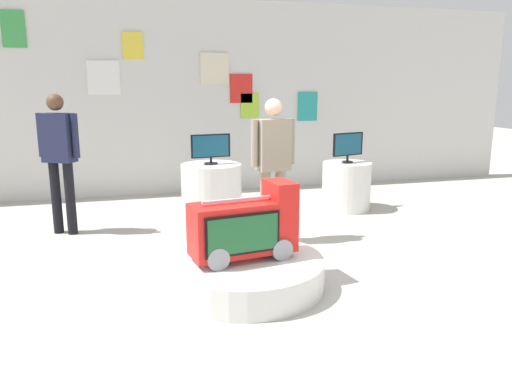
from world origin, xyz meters
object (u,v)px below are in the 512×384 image
(display_pedestal_center_rear, at_px, (212,188))
(tv_on_center_rear, at_px, (211,147))
(main_display_pedestal, at_px, (243,272))
(tv_on_left_rear, at_px, (348,145))
(novelty_firetruck_tv, at_px, (245,229))
(shopper_browsing_rear, at_px, (273,160))
(display_pedestal_left_rear, at_px, (346,186))
(shopper_browsing_near_truck, at_px, (59,153))

(display_pedestal_center_rear, xyz_separation_m, tv_on_center_rear, (-0.00, -0.00, 0.60))
(main_display_pedestal, height_order, tv_on_left_rear, tv_on_left_rear)
(display_pedestal_center_rear, bearing_deg, tv_on_center_rear, -96.94)
(main_display_pedestal, xyz_separation_m, display_pedestal_center_rear, (0.21, 2.81, 0.22))
(novelty_firetruck_tv, relative_size, shopper_browsing_rear, 0.59)
(display_pedestal_left_rear, relative_size, shopper_browsing_rear, 0.43)
(main_display_pedestal, xyz_separation_m, shopper_browsing_near_truck, (-1.77, 2.22, 0.89))
(main_display_pedestal, distance_m, tv_on_left_rear, 3.37)
(main_display_pedestal, distance_m, display_pedestal_left_rear, 3.28)
(display_pedestal_left_rear, bearing_deg, tv_on_left_rear, -106.13)
(main_display_pedestal, relative_size, shopper_browsing_near_truck, 0.86)
(tv_on_left_rear, distance_m, display_pedestal_center_rear, 2.11)
(main_display_pedestal, height_order, shopper_browsing_rear, shopper_browsing_rear)
(main_display_pedestal, xyz_separation_m, novelty_firetruck_tv, (0.02, -0.00, 0.42))
(novelty_firetruck_tv, bearing_deg, display_pedestal_center_rear, 86.09)
(main_display_pedestal, relative_size, display_pedestal_center_rear, 1.70)
(novelty_firetruck_tv, distance_m, shopper_browsing_near_truck, 2.89)
(display_pedestal_left_rear, distance_m, display_pedestal_center_rear, 2.02)
(display_pedestal_center_rear, bearing_deg, novelty_firetruck_tv, -93.91)
(display_pedestal_left_rear, height_order, shopper_browsing_near_truck, shopper_browsing_near_truck)
(novelty_firetruck_tv, xyz_separation_m, tv_on_left_rear, (2.17, 2.43, 0.41))
(novelty_firetruck_tv, distance_m, tv_on_center_rear, 2.85)
(shopper_browsing_near_truck, bearing_deg, novelty_firetruck_tv, -51.21)
(tv_on_center_rear, relative_size, shopper_browsing_rear, 0.35)
(tv_on_center_rear, bearing_deg, shopper_browsing_rear, -74.48)
(display_pedestal_left_rear, distance_m, tv_on_center_rear, 2.11)
(novelty_firetruck_tv, height_order, display_pedestal_center_rear, novelty_firetruck_tv)
(novelty_firetruck_tv, height_order, tv_on_center_rear, tv_on_center_rear)
(shopper_browsing_near_truck, relative_size, shopper_browsing_rear, 1.03)
(tv_on_left_rear, bearing_deg, tv_on_center_rear, 169.04)
(shopper_browsing_near_truck, bearing_deg, shopper_browsing_rear, -22.81)
(novelty_firetruck_tv, height_order, shopper_browsing_near_truck, shopper_browsing_near_truck)
(tv_on_center_rear, bearing_deg, tv_on_left_rear, -10.96)
(display_pedestal_left_rear, distance_m, shopper_browsing_rear, 2.07)
(novelty_firetruck_tv, height_order, display_pedestal_left_rear, novelty_firetruck_tv)
(shopper_browsing_near_truck, bearing_deg, tv_on_center_rear, 16.44)
(display_pedestal_center_rear, height_order, tv_on_center_rear, tv_on_center_rear)
(display_pedestal_left_rear, height_order, tv_on_center_rear, tv_on_center_rear)
(main_display_pedestal, relative_size, tv_on_center_rear, 2.57)
(tv_on_left_rear, bearing_deg, shopper_browsing_rear, -141.54)
(display_pedestal_left_rear, relative_size, display_pedestal_center_rear, 0.82)
(display_pedestal_left_rear, relative_size, shopper_browsing_near_truck, 0.42)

